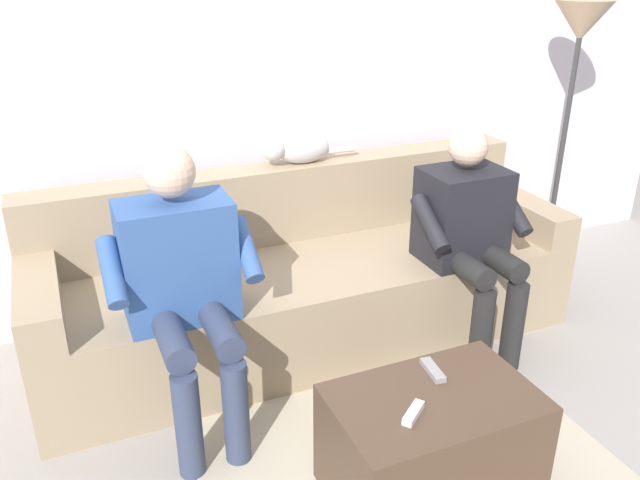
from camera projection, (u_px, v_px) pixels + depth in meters
name	position (u px, v px, depth m)	size (l,w,h in m)	color
ground_plane	(373.00, 419.00, 2.72)	(8.00, 8.00, 0.00)	gray
back_wall	(265.00, 71.00, 3.28)	(5.56, 0.06, 2.48)	silver
couch	(306.00, 281.00, 3.22)	(2.58, 0.82, 0.82)	#9E896B
coffee_table	(431.00, 444.00, 2.28)	(0.71, 0.45, 0.41)	#4C3828
person_left_seated	(469.00, 228.00, 3.02)	(0.53, 0.54, 1.08)	black
person_right_seated	(182.00, 276.00, 2.50)	(0.59, 0.59, 1.15)	#335693
cat_on_backrest	(296.00, 149.00, 3.22)	(0.51, 0.13, 0.16)	silver
remote_white	(413.00, 413.00, 2.09)	(0.12, 0.03, 0.03)	white
remote_gray	(433.00, 370.00, 2.31)	(0.14, 0.04, 0.02)	gray
floor_rug	(407.00, 462.00, 2.48)	(1.52, 1.46, 0.01)	#B7AD93
floor_lamp	(579.00, 43.00, 3.49)	(0.31, 0.31, 1.57)	#2D2D2D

